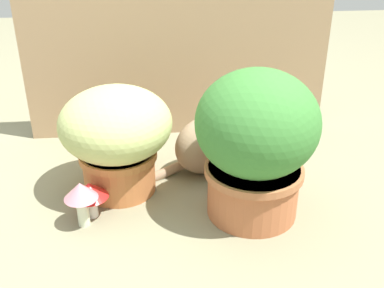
{
  "coord_description": "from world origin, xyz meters",
  "views": [
    {
      "loc": [
        0.01,
        -1.37,
        0.89
      ],
      "look_at": [
        0.14,
        -0.0,
        0.18
      ],
      "focal_mm": 43.24,
      "sensor_mm": 36.0,
      "label": 1
    }
  ],
  "objects_px": {
    "cat": "(212,141)",
    "mushroom_ornament_red": "(90,192)",
    "grass_planter": "(116,135)",
    "leafy_planter": "(256,141)",
    "mushroom_ornament_pink": "(81,195)"
  },
  "relations": [
    {
      "from": "grass_planter",
      "to": "leafy_planter",
      "type": "bearing_deg",
      "value": -22.56
    },
    {
      "from": "grass_planter",
      "to": "cat",
      "type": "bearing_deg",
      "value": 17.48
    },
    {
      "from": "leafy_planter",
      "to": "grass_planter",
      "type": "bearing_deg",
      "value": 157.44
    },
    {
      "from": "grass_planter",
      "to": "leafy_planter",
      "type": "xyz_separation_m",
      "value": [
        0.43,
        -0.18,
        0.05
      ]
    },
    {
      "from": "cat",
      "to": "leafy_planter",
      "type": "bearing_deg",
      "value": -71.83
    },
    {
      "from": "leafy_planter",
      "to": "mushroom_ornament_pink",
      "type": "bearing_deg",
      "value": -178.24
    },
    {
      "from": "cat",
      "to": "mushroom_ornament_red",
      "type": "relative_size",
      "value": 3.14
    },
    {
      "from": "leafy_planter",
      "to": "mushroom_ornament_pink",
      "type": "distance_m",
      "value": 0.56
    },
    {
      "from": "cat",
      "to": "grass_planter",
      "type": "bearing_deg",
      "value": -162.52
    },
    {
      "from": "grass_planter",
      "to": "mushroom_ornament_pink",
      "type": "height_order",
      "value": "grass_planter"
    },
    {
      "from": "grass_planter",
      "to": "mushroom_ornament_red",
      "type": "height_order",
      "value": "grass_planter"
    },
    {
      "from": "leafy_planter",
      "to": "cat",
      "type": "xyz_separation_m",
      "value": [
        -0.09,
        0.28,
        -0.14
      ]
    },
    {
      "from": "grass_planter",
      "to": "leafy_planter",
      "type": "distance_m",
      "value": 0.47
    },
    {
      "from": "mushroom_ornament_red",
      "to": "mushroom_ornament_pink",
      "type": "bearing_deg",
      "value": -114.86
    },
    {
      "from": "mushroom_ornament_pink",
      "to": "mushroom_ornament_red",
      "type": "relative_size",
      "value": 1.23
    }
  ]
}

